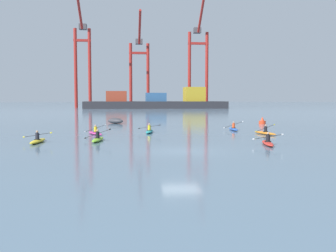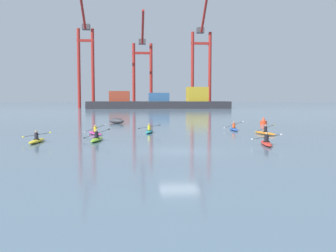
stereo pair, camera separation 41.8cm
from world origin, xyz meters
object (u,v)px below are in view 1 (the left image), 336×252
object	(u,v)px
channel_buoy	(262,121)
kayak_blue	(233,129)
capsized_dinghy	(115,121)
kayak_magenta	(95,133)
gantry_crane_west_mid	(139,63)
kayak_yellow	(38,140)
gantry_crane_east_mid	(198,57)
kayak_orange	(265,133)
kayak_red	(268,143)
gantry_crane_west	(82,55)
kayak_lime	(98,139)
kayak_teal	(149,131)
container_barge	(157,102)

from	to	relation	value
channel_buoy	kayak_blue	xyz separation A→B (m)	(-6.59, -9.37, -0.19)
capsized_dinghy	kayak_magenta	size ratio (longest dim) A/B	0.80
gantry_crane_west_mid	kayak_blue	distance (m)	112.17
kayak_yellow	channel_buoy	bearing A→B (deg)	37.67
gantry_crane_east_mid	kayak_orange	bearing A→B (deg)	-97.07
kayak_red	kayak_orange	distance (m)	8.56
gantry_crane_west	kayak_lime	distance (m)	115.96
gantry_crane_west	kayak_orange	world-z (taller)	gantry_crane_west
kayak_blue	kayak_teal	xyz separation A→B (m)	(-9.16, -2.10, 0.00)
gantry_crane_east_mid	kayak_magenta	world-z (taller)	gantry_crane_east_mid
channel_buoy	kayak_lime	xyz separation A→B (m)	(-20.25, -18.50, -0.19)
gantry_crane_east_mid	kayak_red	bearing A→B (deg)	-97.92
kayak_yellow	capsized_dinghy	bearing A→B (deg)	77.08
kayak_magenta	kayak_orange	size ratio (longest dim) A/B	0.97
gantry_crane_west	kayak_magenta	size ratio (longest dim) A/B	11.92
kayak_red	container_barge	bearing A→B (deg)	90.07
kayak_lime	kayak_yellow	world-z (taller)	kayak_lime
channel_buoy	kayak_lime	world-z (taller)	kayak_lime
kayak_blue	kayak_yellow	size ratio (longest dim) A/B	1.00
channel_buoy	kayak_orange	size ratio (longest dim) A/B	0.29
container_barge	kayak_orange	bearing A→B (deg)	-88.34
kayak_orange	kayak_teal	bearing A→B (deg)	165.79
capsized_dinghy	kayak_lime	xyz separation A→B (m)	(-0.60, -21.73, -0.18)
kayak_magenta	kayak_lime	size ratio (longest dim) A/B	0.97
container_barge	gantry_crane_west_mid	world-z (taller)	gantry_crane_west_mid
kayak_lime	gantry_crane_west	bearing A→B (deg)	97.38
container_barge	gantry_crane_west	size ratio (longest dim) A/B	1.26
kayak_teal	gantry_crane_west	bearing A→B (deg)	100.22
gantry_crane_west_mid	kayak_orange	xyz separation A→B (m)	(8.84, -115.46, -17.24)
container_barge	kayak_magenta	bearing A→B (deg)	-97.58
kayak_teal	kayak_magenta	bearing A→B (deg)	-164.37
container_barge	kayak_teal	bearing A→B (deg)	-94.67
gantry_crane_east_mid	capsized_dinghy	bearing A→B (deg)	-107.14
kayak_teal	channel_buoy	bearing A→B (deg)	36.06
gantry_crane_west_mid	gantry_crane_east_mid	size ratio (longest dim) A/B	0.85
channel_buoy	container_barge	bearing A→B (deg)	95.16
capsized_dinghy	kayak_yellow	xyz separation A→B (m)	(-5.13, -22.36, -0.18)
kayak_blue	kayak_teal	distance (m)	9.39
container_barge	kayak_lime	world-z (taller)	container_barge
gantry_crane_west	kayak_yellow	xyz separation A→B (m)	(10.15, -114.01, -19.37)
capsized_dinghy	kayak_lime	bearing A→B (deg)	-91.59
kayak_lime	kayak_red	world-z (taller)	kayak_lime
gantry_crane_west	kayak_orange	xyz separation A→B (m)	(30.07, -109.11, -19.37)
container_barge	capsized_dinghy	world-z (taller)	container_barge
capsized_dinghy	kayak_orange	xyz separation A→B (m)	(14.79, -17.45, -0.18)
gantry_crane_west_mid	kayak_blue	xyz separation A→B (m)	(7.11, -110.61, -17.24)
gantry_crane_west	kayak_red	distance (m)	121.89
kayak_lime	kayak_teal	distance (m)	8.35
gantry_crane_west_mid	channel_buoy	size ratio (longest dim) A/B	34.85
gantry_crane_west	kayak_teal	distance (m)	109.79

